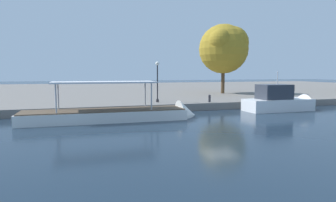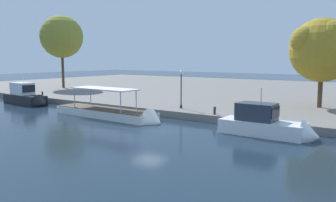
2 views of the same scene
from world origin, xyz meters
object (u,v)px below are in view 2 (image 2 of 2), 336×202
(motor_yacht_2, at_px, (269,127))
(mooring_bollard_2, at_px, (28,92))
(motor_yacht_0, at_px, (27,98))
(tree_1, at_px, (323,48))
(tour_boat_1, at_px, (112,115))
(tree_3, at_px, (62,38))
(mooring_bollard_1, at_px, (42,94))
(lamp_post, at_px, (181,86))
(mooring_bollard_0, at_px, (215,110))

(motor_yacht_2, xyz_separation_m, mooring_bollard_2, (-36.58, 2.90, 0.45))
(motor_yacht_0, distance_m, tree_1, 36.53)
(tour_boat_1, relative_size, tree_3, 1.04)
(motor_yacht_0, distance_m, mooring_bollard_2, 5.11)
(mooring_bollard_1, bearing_deg, tree_3, 131.20)
(motor_yacht_0, height_order, tree_1, tree_1)
(mooring_bollard_1, xyz_separation_m, tree_3, (-9.93, 11.34, 8.51))
(mooring_bollard_1, bearing_deg, lamp_post, 5.21)
(motor_yacht_2, height_order, mooring_bollard_0, motor_yacht_2)
(mooring_bollard_1, relative_size, tree_1, 0.08)
(motor_yacht_2, distance_m, mooring_bollard_0, 6.96)
(tour_boat_1, bearing_deg, mooring_bollard_1, 168.17)
(mooring_bollard_2, bearing_deg, motor_yacht_0, -35.27)
(motor_yacht_0, distance_m, mooring_bollard_0, 26.31)
(motor_yacht_2, distance_m, tree_3, 45.85)
(motor_yacht_0, relative_size, mooring_bollard_2, 10.08)
(motor_yacht_0, bearing_deg, tree_3, 130.00)
(mooring_bollard_0, bearing_deg, mooring_bollard_1, -179.29)
(mooring_bollard_2, relative_size, lamp_post, 0.20)
(motor_yacht_0, xyz_separation_m, mooring_bollard_2, (-4.16, 2.95, 0.37))
(mooring_bollard_0, xyz_separation_m, tree_1, (7.19, 10.53, 6.00))
(lamp_post, bearing_deg, mooring_bollard_0, -18.57)
(tour_boat_1, distance_m, tree_1, 23.26)
(lamp_post, bearing_deg, tree_1, 36.31)
(tour_boat_1, distance_m, mooring_bollard_1, 17.43)
(motor_yacht_2, relative_size, mooring_bollard_0, 9.87)
(mooring_bollard_1, distance_m, tree_3, 17.32)
(motor_yacht_2, bearing_deg, tour_boat_1, -176.31)
(mooring_bollard_1, xyz_separation_m, lamp_post, (21.64, 1.97, 2.01))
(tree_3, bearing_deg, mooring_bollard_0, -16.81)
(motor_yacht_0, relative_size, mooring_bollard_0, 10.77)
(motor_yacht_0, bearing_deg, lamp_post, 16.04)
(mooring_bollard_2, distance_m, lamp_post, 25.54)
(mooring_bollard_2, bearing_deg, tour_boat_1, -11.00)
(motor_yacht_0, distance_m, mooring_bollard_1, 2.75)
(tour_boat_1, xyz_separation_m, mooring_bollard_2, (-20.76, 4.04, 0.84))
(motor_yacht_0, height_order, mooring_bollard_2, motor_yacht_0)
(motor_yacht_0, relative_size, tree_3, 0.64)
(mooring_bollard_0, height_order, lamp_post, lamp_post)
(mooring_bollard_2, xyz_separation_m, tree_1, (37.49, 10.61, 5.97))
(mooring_bollard_1, bearing_deg, tour_boat_1, -12.56)
(tour_boat_1, distance_m, mooring_bollard_2, 21.16)
(motor_yacht_0, bearing_deg, motor_yacht_2, 3.73)
(tree_3, bearing_deg, mooring_bollard_2, -60.92)
(motor_yacht_2, xyz_separation_m, tree_3, (-42.74, 13.99, 8.93))
(tree_1, bearing_deg, mooring_bollard_1, -162.16)
(mooring_bollard_1, height_order, mooring_bollard_2, mooring_bollard_2)
(mooring_bollard_2, bearing_deg, motor_yacht_2, -4.53)
(lamp_post, bearing_deg, motor_yacht_0, -167.60)
(motor_yacht_0, bearing_deg, mooring_bollard_0, 10.24)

